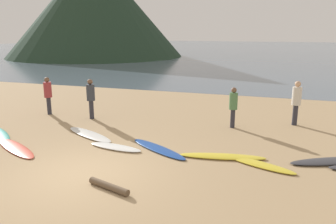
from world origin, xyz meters
The scene contains 16 objects.
ground_plane centered at (0.00, 10.00, -0.10)m, with size 120.00×120.00×0.20m, color tan.
ocean_water centered at (0.00, 62.61, 0.00)m, with size 140.00×100.00×0.01m, color slate.
headland_hill centered at (-21.36, 37.86, 7.31)m, with size 25.52×25.52×14.62m, color #1E3323.
surfboard_1 centered at (-4.86, 2.08, 0.03)m, with size 2.38×0.50×0.07m, color teal.
surfboard_2 centered at (-3.17, 1.03, 0.04)m, with size 2.65×0.56×0.07m, color #D84C38.
surfboard_3 centered at (-1.61, 3.03, 0.04)m, with size 2.60×0.58×0.09m, color white.
surfboard_4 centered at (-0.08, 2.10, 0.04)m, with size 1.93×0.51×0.09m, color white.
surfboard_5 centered at (1.31, 2.40, 0.04)m, with size 2.56×0.50×0.08m, color #1E479E.
surfboard_6 centered at (3.41, 2.37, 0.04)m, with size 2.62×0.51×0.09m, color yellow.
surfboard_7 centered at (4.54, 2.09, 0.04)m, with size 2.10×0.47×0.08m, color yellow.
surfboard_8 centered at (6.57, 3.01, 0.05)m, with size 2.70×0.57×0.09m, color #333338.
person_0 centered at (3.25, 5.75, 0.96)m, with size 0.33×0.33×1.62m.
person_1 centered at (-2.80, 5.21, 1.03)m, with size 0.35×0.35×1.75m.
person_2 centered at (-5.09, 5.30, 1.02)m, with size 0.35×0.35×1.72m.
person_3 centered at (5.62, 6.94, 1.07)m, with size 0.37×0.37×1.81m.
driftwood_log centered at (1.12, -0.59, 0.08)m, with size 0.17×0.17×1.24m, color brown.
Camera 1 is at (4.83, -7.23, 3.78)m, focal length 35.73 mm.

